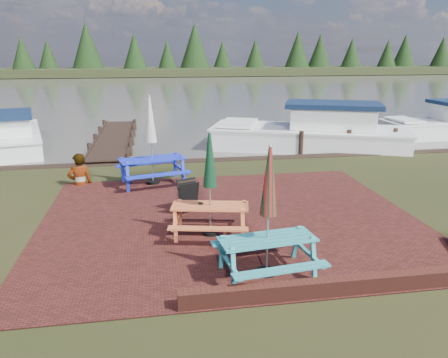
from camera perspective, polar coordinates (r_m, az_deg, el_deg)
ground at (r=9.73m, az=1.88°, el=-7.54°), size 120.00×120.00×0.00m
paving at (r=10.63m, az=0.83°, el=-5.32°), size 9.00×7.50×0.02m
brick_wall at (r=8.33m, az=20.29°, el=-11.86°), size 6.21×1.79×0.30m
water at (r=45.91m, az=-7.27°, el=11.45°), size 120.00×60.00×0.02m
far_treeline at (r=74.73m, az=-8.32°, el=15.85°), size 120.00×10.00×8.10m
picnic_table_teal at (r=7.87m, az=5.73°, el=-6.94°), size 1.91×1.74×2.41m
picnic_table_red at (r=9.52m, az=-1.82°, el=-2.83°), size 1.94×1.80×2.32m
picnic_table_blue at (r=13.35m, az=-9.41°, el=3.22°), size 2.29×2.13×2.69m
chalkboard at (r=11.02m, az=-4.71°, el=-2.25°), size 0.55×0.65×0.83m
jetty at (r=20.42m, az=-14.14°, el=5.16°), size 1.76×9.08×1.00m
boat_jetty at (r=21.01m, az=-25.84°, el=4.97°), size 3.71×6.65×1.83m
boat_near at (r=19.26m, az=11.49°, el=5.73°), size 8.74×5.67×2.23m
person at (r=13.78m, az=-18.59°, el=3.14°), size 0.80×0.62×1.95m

